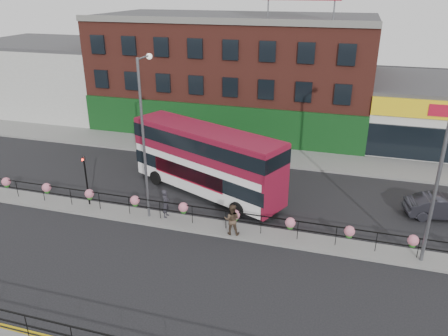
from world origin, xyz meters
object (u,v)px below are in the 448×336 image
(lamp_column_west, at_px, (144,126))
(pedestrian_b, at_px, (232,219))
(double_decker_bus, at_px, (207,155))
(pedestrian_a, at_px, (166,203))
(lamp_column_east, at_px, (446,134))
(car, at_px, (442,207))

(lamp_column_west, bearing_deg, pedestrian_b, -8.07)
(double_decker_bus, relative_size, pedestrian_a, 6.48)
(lamp_column_west, bearing_deg, lamp_column_east, -0.67)
(double_decker_bus, height_order, lamp_column_east, lamp_column_east)
(double_decker_bus, distance_m, lamp_column_east, 13.94)
(double_decker_bus, xyz_separation_m, lamp_column_west, (-2.21, -3.95, 2.89))
(lamp_column_east, bearing_deg, pedestrian_b, -176.67)
(pedestrian_a, relative_size, lamp_column_west, 0.19)
(car, relative_size, pedestrian_b, 2.47)
(pedestrian_a, distance_m, lamp_column_east, 15.05)
(double_decker_bus, bearing_deg, car, 3.57)
(car, xyz_separation_m, pedestrian_a, (-15.57, -4.83, 0.32))
(car, relative_size, lamp_column_west, 0.48)
(car, height_order, lamp_column_east, lamp_column_east)
(pedestrian_b, bearing_deg, lamp_column_west, -16.42)
(pedestrian_a, height_order, pedestrian_b, pedestrian_b)
(car, bearing_deg, lamp_column_east, 150.50)
(double_decker_bus, relative_size, pedestrian_b, 6.27)
(lamp_column_east, bearing_deg, car, 72.04)
(double_decker_bus, relative_size, lamp_column_east, 1.01)
(car, bearing_deg, lamp_column_west, 94.76)
(car, height_order, pedestrian_a, pedestrian_a)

